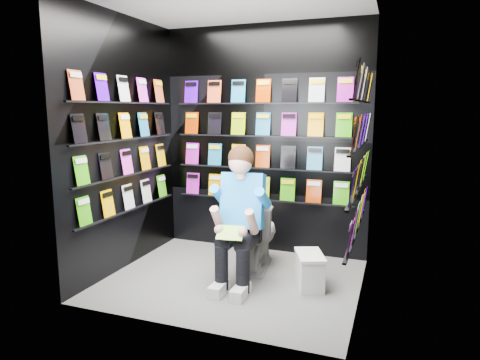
% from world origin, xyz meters
% --- Properties ---
extents(floor, '(2.40, 2.40, 0.00)m').
position_xyz_m(floor, '(0.00, 0.00, 0.00)').
color(floor, slate).
rests_on(floor, ground).
extents(ceiling, '(2.40, 2.40, 0.00)m').
position_xyz_m(ceiling, '(0.00, 0.00, 2.60)').
color(ceiling, white).
rests_on(ceiling, floor).
extents(wall_back, '(2.40, 0.04, 2.60)m').
position_xyz_m(wall_back, '(0.00, 1.00, 1.30)').
color(wall_back, black).
rests_on(wall_back, floor).
extents(wall_front, '(2.40, 0.04, 2.60)m').
position_xyz_m(wall_front, '(0.00, -1.00, 1.30)').
color(wall_front, black).
rests_on(wall_front, floor).
extents(wall_left, '(0.04, 2.00, 2.60)m').
position_xyz_m(wall_left, '(-1.20, 0.00, 1.30)').
color(wall_left, black).
rests_on(wall_left, floor).
extents(wall_right, '(0.04, 2.00, 2.60)m').
position_xyz_m(wall_right, '(1.20, 0.00, 1.30)').
color(wall_right, black).
rests_on(wall_right, floor).
extents(comics_back, '(2.10, 0.06, 1.37)m').
position_xyz_m(comics_back, '(0.00, 0.97, 1.31)').
color(comics_back, '#DD4F25').
rests_on(comics_back, wall_back).
extents(comics_left, '(0.06, 1.70, 1.37)m').
position_xyz_m(comics_left, '(-1.17, 0.00, 1.31)').
color(comics_left, '#DD4F25').
rests_on(comics_left, wall_left).
extents(comics_right, '(0.06, 1.70, 1.37)m').
position_xyz_m(comics_right, '(1.17, 0.00, 1.31)').
color(comics_right, '#DD4F25').
rests_on(comics_right, wall_right).
extents(toilet, '(0.51, 0.80, 0.73)m').
position_xyz_m(toilet, '(0.11, 0.40, 0.37)').
color(toilet, white).
rests_on(toilet, floor).
extents(longbox, '(0.34, 0.44, 0.29)m').
position_xyz_m(longbox, '(0.74, 0.10, 0.15)').
color(longbox, silver).
rests_on(longbox, floor).
extents(longbox_lid, '(0.37, 0.47, 0.03)m').
position_xyz_m(longbox_lid, '(0.74, 0.10, 0.31)').
color(longbox_lid, silver).
rests_on(longbox_lid, longbox).
extents(reader, '(0.63, 0.85, 1.45)m').
position_xyz_m(reader, '(0.11, 0.02, 0.78)').
color(reader, blue).
rests_on(reader, toilet).
extents(held_comic, '(0.25, 0.17, 0.10)m').
position_xyz_m(held_comic, '(0.11, -0.33, 0.58)').
color(held_comic, green).
rests_on(held_comic, reader).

